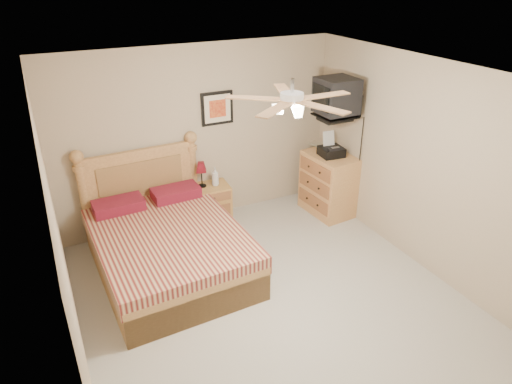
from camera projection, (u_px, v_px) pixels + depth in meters
floor at (275, 304)px, 5.07m from camera, size 4.50×4.50×0.00m
ceiling at (281, 78)px, 3.95m from camera, size 4.00×4.50×0.04m
wall_back at (199, 136)px, 6.32m from camera, size 4.00×0.04×2.50m
wall_front at (460, 366)px, 2.71m from camera, size 4.00×0.04×2.50m
wall_left at (63, 257)px, 3.72m from camera, size 0.04×4.50×2.50m
wall_right at (428, 169)px, 5.31m from camera, size 0.04×4.50×2.50m
bed at (167, 223)px, 5.33m from camera, size 1.68×2.16×1.37m
nightstand at (210, 204)px, 6.55m from camera, size 0.57×0.44×0.59m
table_lamp at (202, 174)px, 6.34m from camera, size 0.26×0.26×0.37m
lotion_bottle at (215, 177)px, 6.39m from camera, size 0.13×0.13×0.27m
framed_picture at (217, 108)px, 6.24m from camera, size 0.46×0.04×0.46m
dresser at (329, 184)px, 6.78m from camera, size 0.60×0.82×0.92m
fax_machine at (332, 145)px, 6.47m from camera, size 0.35×0.37×0.34m
magazine_lower at (317, 148)px, 6.79m from camera, size 0.25×0.30×0.02m
magazine_upper at (317, 146)px, 6.80m from camera, size 0.31×0.33×0.02m
wall_tv at (346, 97)px, 6.03m from camera, size 0.56×0.46×0.58m
ceiling_fan at (292, 100)px, 3.85m from camera, size 1.14×1.14×0.28m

